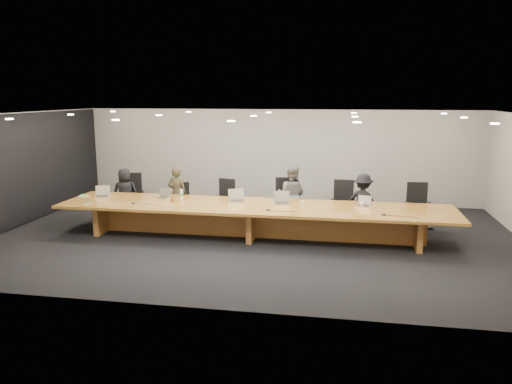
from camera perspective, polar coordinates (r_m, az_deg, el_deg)
ground at (r=11.57m, az=-0.26°, el=-5.15°), size 12.00×12.00×0.00m
back_wall at (r=15.17m, az=2.48°, el=4.13°), size 12.00×0.02×2.80m
left_wall_panel at (r=13.64m, az=-25.64°, el=2.14°), size 0.08×7.84×2.74m
conference_table at (r=11.44m, az=-0.27°, el=-2.64°), size 9.00×1.80×0.75m
chair_far_left at (r=13.65m, az=-14.05°, el=-0.38°), size 0.75×0.75×1.20m
chair_left at (r=13.09m, az=-8.55°, el=-1.09°), size 0.62×0.62×1.00m
chair_mid_left at (r=12.93m, az=-3.83°, el=-0.91°), size 0.71×0.71×1.10m
chair_mid_right at (r=12.49m, az=3.43°, el=-1.10°), size 0.71×0.71×1.20m
chair_right at (r=12.49m, az=9.86°, el=-1.31°), size 0.64×0.64×1.18m
chair_far_right at (r=12.62m, az=18.07°, el=-1.60°), size 0.64×0.64×1.17m
person_a at (r=13.61m, az=-14.72°, el=-0.15°), size 0.76×0.63×1.34m
person_b at (r=13.11m, az=-9.01°, el=-0.17°), size 0.55×0.39×1.42m
person_c at (r=12.51m, az=4.09°, el=-0.34°), size 0.83×0.69×1.52m
person_d at (r=12.37m, az=12.11°, el=-1.08°), size 0.99×0.76×1.36m
laptop_a at (r=12.88m, az=-17.18°, el=0.08°), size 0.41×0.35×0.27m
laptop_b at (r=12.37m, az=-10.60°, el=-0.14°), size 0.34×0.28×0.23m
laptop_c at (r=11.76m, az=-2.19°, el=-0.39°), size 0.45×0.39×0.29m
laptop_d at (r=11.54m, az=3.00°, el=-0.64°), size 0.42×0.34×0.29m
laptop_e at (r=11.53m, az=12.17°, el=-1.01°), size 0.36×0.30×0.24m
water_bottle at (r=12.06m, az=-8.52°, el=-0.33°), size 0.09×0.09×0.25m
amber_mug at (r=11.86m, az=-9.55°, el=-0.94°), size 0.08×0.08×0.09m
paper_cup_near at (r=11.41m, az=5.35°, el=-1.28°), size 0.11×0.11×0.10m
paper_cup_far at (r=11.53m, az=12.04°, el=-1.35°), size 0.10×0.10×0.10m
notepad at (r=13.11m, az=-19.08°, el=-0.42°), size 0.24×0.20×0.01m
lime_gadget at (r=13.12m, az=-19.05°, el=-0.33°), size 0.18×0.12×0.03m
av_box at (r=12.23m, az=-18.75°, el=-1.17°), size 0.22×0.19×0.03m
mic_left at (r=11.87m, az=-13.85°, el=-1.25°), size 0.16×0.16×0.03m
mic_center at (r=10.89m, az=1.35°, el=-2.02°), size 0.13×0.13×0.03m
mic_right at (r=10.79m, az=14.41°, el=-2.50°), size 0.13×0.13×0.03m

